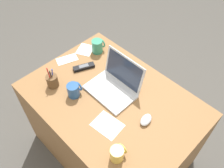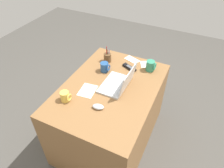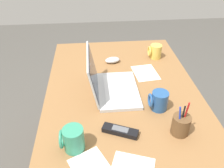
% 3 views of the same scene
% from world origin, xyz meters
% --- Properties ---
extents(ground_plane, '(6.00, 6.00, 0.00)m').
position_xyz_m(ground_plane, '(0.00, 0.00, 0.00)').
color(ground_plane, '#4C4944').
extents(desk, '(1.17, 0.84, 0.74)m').
position_xyz_m(desk, '(0.00, 0.00, 0.37)').
color(desk, olive).
rests_on(desk, ground).
extents(laptop, '(0.33, 0.26, 0.23)m').
position_xyz_m(laptop, '(-0.05, 0.07, 0.79)').
color(laptop, silver).
rests_on(laptop, desk).
extents(computer_mouse, '(0.08, 0.11, 0.03)m').
position_xyz_m(computer_mouse, '(0.27, 0.03, 0.75)').
color(computer_mouse, silver).
rests_on(computer_mouse, desk).
extents(coffee_mug_white, '(0.08, 0.10, 0.11)m').
position_xyz_m(coffee_mug_white, '(-0.41, 0.25, 0.79)').
color(coffee_mug_white, '#338C6B').
rests_on(coffee_mug_white, desk).
extents(coffee_mug_tall, '(0.08, 0.09, 0.09)m').
position_xyz_m(coffee_mug_tall, '(0.31, -0.26, 0.78)').
color(coffee_mug_tall, '#E0BC4C').
rests_on(coffee_mug_tall, desk).
extents(coffee_mug_spare, '(0.08, 0.09, 0.10)m').
position_xyz_m(coffee_mug_spare, '(-0.20, -0.16, 0.79)').
color(coffee_mug_spare, '#26518C').
rests_on(coffee_mug_spare, desk).
extents(cordless_phone, '(0.10, 0.16, 0.03)m').
position_xyz_m(cordless_phone, '(-0.35, 0.05, 0.75)').
color(cordless_phone, black).
rests_on(cordless_phone, desk).
extents(pen_holder, '(0.08, 0.08, 0.17)m').
position_xyz_m(pen_holder, '(-0.37, -0.21, 0.78)').
color(pen_holder, brown).
rests_on(pen_holder, desk).
extents(paper_note_near_laptop, '(0.13, 0.18, 0.00)m').
position_xyz_m(paper_note_near_laptop, '(-0.51, 0.02, 0.74)').
color(paper_note_near_laptop, white).
rests_on(paper_note_near_laptop, desk).
extents(paper_note_left, '(0.19, 0.16, 0.00)m').
position_xyz_m(paper_note_left, '(0.13, -0.16, 0.74)').
color(paper_note_left, white).
rests_on(paper_note_left, desk).
extents(paper_note_right, '(0.17, 0.17, 0.00)m').
position_xyz_m(paper_note_right, '(-0.50, 0.19, 0.74)').
color(paper_note_right, white).
rests_on(paper_note_right, desk).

